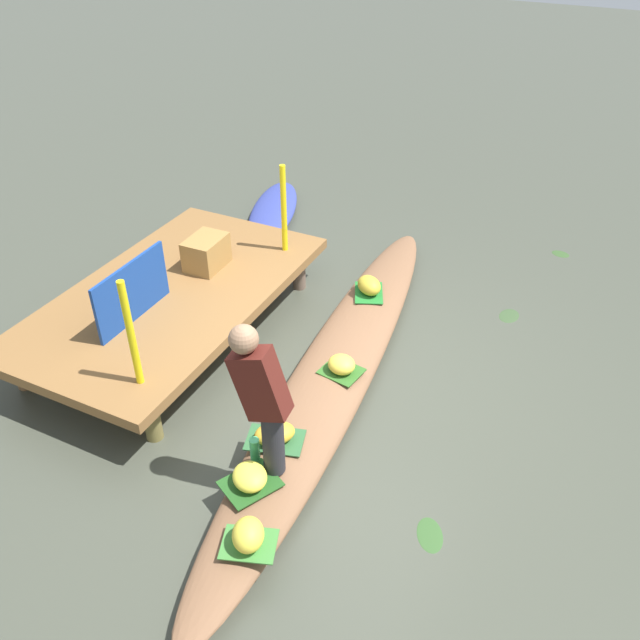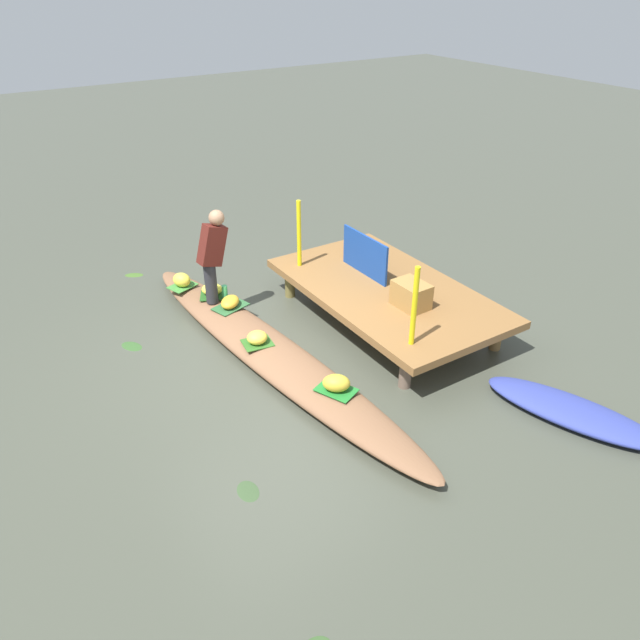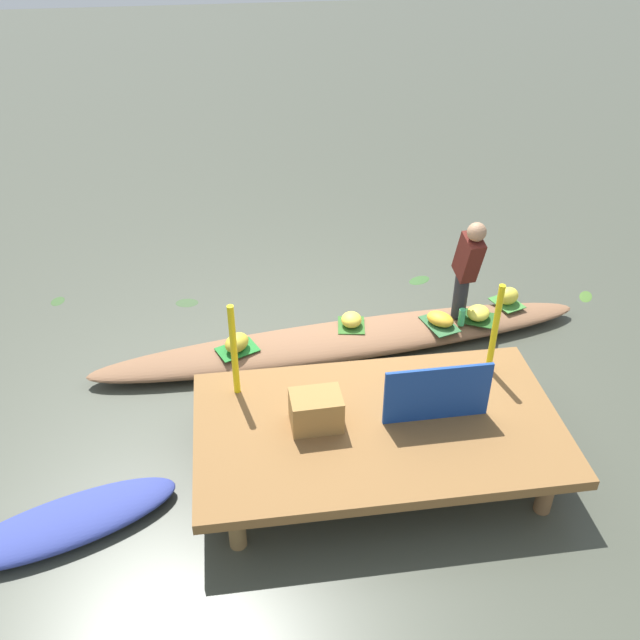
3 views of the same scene
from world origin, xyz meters
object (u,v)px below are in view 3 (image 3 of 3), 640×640
Objects in this scene: banana_bunch_2 at (440,319)px; market_banner at (437,394)px; banana_bunch_3 at (351,320)px; vendor_person at (467,265)px; banana_bunch_1 at (478,313)px; water_bottle at (462,317)px; moored_boat at (67,523)px; banana_bunch_0 at (237,343)px; banana_bunch_4 at (508,296)px; produce_crate at (316,410)px; vendor_boat at (345,340)px.

market_banner is (0.57, 1.74, 0.46)m from banana_bunch_2.
banana_bunch_3 is 1.39m from vendor_person.
water_bottle reaches higher than banana_bunch_1.
vendor_person is (-3.99, -2.20, 0.84)m from moored_boat.
banana_bunch_4 is at bearing -171.52° from banana_bunch_0.
banana_bunch_2 is 1.22× the size of banana_bunch_4.
banana_bunch_2 is at bearing 173.38° from banana_bunch_3.
produce_crate is at bearing 46.20° from banana_bunch_2.
banana_bunch_2 is at bearing 6.71° from banana_bunch_1.
market_banner is at bearing 102.33° from banana_bunch_3.
vendor_boat is at bearing 1.74° from banana_bunch_1.
banana_bunch_3 is 1.88m from banana_bunch_4.
banana_bunch_0 is 1.30m from banana_bunch_3.
vendor_boat is 18.76× the size of banana_bunch_0.
water_bottle is (-3.96, -2.10, 0.24)m from moored_boat.
produce_crate is (1.85, 1.65, 0.32)m from water_bottle.
vendor_person is 1.33× the size of market_banner.
moored_boat is 6.21× the size of banana_bunch_0.
banana_bunch_4 reaches higher than banana_bunch_1.
banana_bunch_2 is at bearing 15.87° from vendor_person.
banana_bunch_1 reaches higher than banana_bunch_2.
banana_bunch_2 is 0.98m from banana_bunch_3.
moored_boat is 7.10× the size of banana_bunch_4.
banana_bunch_4 is 0.91m from vendor_person.
water_bottle is at bearing 172.33° from vendor_boat.
vendor_person reaches higher than moored_boat.
market_banner is (-0.49, 1.75, 0.65)m from vendor_boat.
banana_bunch_0 reaches higher than banana_bunch_1.
vendor_boat is 1.53m from banana_bunch_1.
banana_bunch_2 is (0.46, 0.05, -0.00)m from banana_bunch_1.
water_bottle is at bearing -115.75° from market_banner.
banana_bunch_3 is at bearing -160.05° from moored_boat.
market_banner reaches higher than banana_bunch_0.
produce_crate is (-0.64, 1.52, 0.33)m from banana_bunch_0.
banana_bunch_4 is at bearing -171.43° from moored_boat.
banana_bunch_1 is 1.09× the size of banana_bunch_4.
banana_bunch_4 is at bearing -174.04° from banana_bunch_3.
banana_bunch_3 is (-1.27, -0.27, -0.01)m from banana_bunch_0.
banana_bunch_4 is at bearing -160.95° from banana_bunch_2.
produce_crate reaches higher than banana_bunch_1.
moored_boat is at bearing 29.75° from banana_bunch_2.
water_bottle is at bearing 171.14° from banana_bunch_2.
banana_bunch_3 is (-0.09, -0.11, 0.20)m from vendor_boat.
market_banner reaches higher than moored_boat.
banana_bunch_3 is 0.56× the size of produce_crate.
banana_bunch_4 is (-3.14, -0.47, 0.01)m from banana_bunch_0.
banana_bunch_1 is at bearing -175.49° from banana_bunch_0.
vendor_boat is 22.57× the size of banana_bunch_3.
banana_bunch_2 is 0.24m from water_bottle.
banana_bunch_4 is 3.22m from produce_crate.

